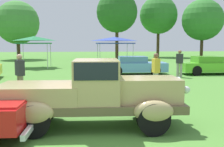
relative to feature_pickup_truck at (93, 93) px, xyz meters
name	(u,v)px	position (x,y,z in m)	size (l,w,h in m)	color
ground_plane	(97,132)	(0.08, -0.41, -0.87)	(120.00, 120.00, 0.00)	#4C8433
feature_pickup_truck	(93,93)	(0.00, 0.00, 0.00)	(4.68, 2.04, 1.70)	brown
show_car_skyblue	(134,65)	(3.38, 11.03, -0.27)	(4.33, 1.97, 1.22)	#669EDB
show_car_lime	(208,65)	(8.43, 10.50, -0.27)	(3.94, 1.79, 1.22)	#60C62D
spectator_near_truck	(156,71)	(2.90, 4.33, 0.04)	(0.26, 0.41, 1.69)	#9E998E
spectator_between_cars	(180,62)	(5.85, 9.17, 0.04)	(0.47, 0.42, 1.69)	#9E998E
spectator_by_row	(20,74)	(-2.62, 3.98, 0.04)	(0.42, 0.47, 1.69)	#7F7056
canopy_tent_left_field	(34,40)	(-4.17, 16.94, 1.55)	(2.70, 2.70, 2.71)	#B7B7BC
canopy_tent_center_field	(114,40)	(3.02, 18.63, 1.56)	(3.38, 3.38, 2.71)	#B7B7BC
treeline_mid_left	(17,23)	(-8.26, 29.35, 3.88)	(5.59, 5.59, 7.56)	#47331E
treeline_center	(117,12)	(4.81, 29.58, 5.43)	(5.56, 5.56, 9.10)	#47331E
treeline_mid_right	(159,15)	(11.71, 33.05, 5.48)	(5.70, 5.70, 9.22)	#47331E
treeline_far_right	(203,20)	(17.19, 29.72, 4.54)	(5.86, 5.86, 8.36)	#47331E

